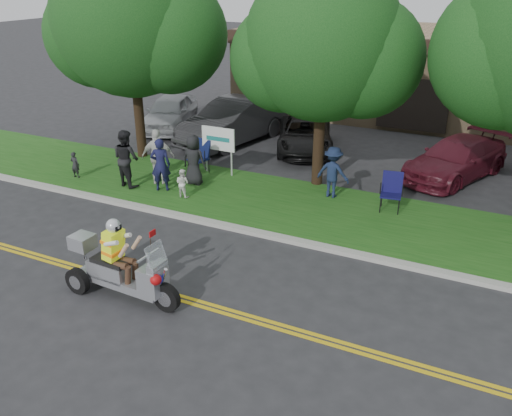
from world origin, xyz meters
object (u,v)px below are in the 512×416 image
at_px(spectator_adult_left, 161,165).
at_px(spectator_adult_right, 158,157).
at_px(parked_car_left, 234,121).
at_px(parked_car_far_left, 170,112).
at_px(parked_car_right, 456,159).
at_px(spectator_adult_mid, 126,158).
at_px(lawn_chair_a, 201,154).
at_px(trike_scooter, 120,270).
at_px(lawn_chair_b, 392,189).
at_px(parked_car_mid, 305,135).

height_order(spectator_adult_left, spectator_adult_right, spectator_adult_right).
bearing_deg(spectator_adult_left, parked_car_left, -111.18).
bearing_deg(parked_car_far_left, parked_car_right, -21.73).
bearing_deg(parked_car_far_left, spectator_adult_mid, -83.95).
relative_size(lawn_chair_a, parked_car_right, 0.25).
bearing_deg(parked_car_right, trike_scooter, -94.15).
bearing_deg(lawn_chair_a, spectator_adult_right, -100.77).
relative_size(lawn_chair_b, parked_car_far_left, 0.26).
relative_size(spectator_adult_left, parked_car_left, 0.32).
bearing_deg(parked_car_right, parked_car_mid, -163.48).
xyz_separation_m(lawn_chair_a, spectator_adult_mid, (-1.49, -2.16, 0.28)).
height_order(trike_scooter, parked_car_far_left, trike_scooter).
height_order(trike_scooter, spectator_adult_left, trike_scooter).
bearing_deg(spectator_adult_left, parked_car_mid, -138.25).
bearing_deg(spectator_adult_mid, parked_car_left, -82.03).
distance_m(lawn_chair_a, parked_car_mid, 4.80).
relative_size(trike_scooter, parked_car_left, 0.53).
relative_size(spectator_adult_right, parked_car_mid, 0.41).
bearing_deg(lawn_chair_a, spectator_adult_mid, -111.45).
xyz_separation_m(spectator_adult_left, parked_car_far_left, (-4.16, 6.57, -0.21)).
bearing_deg(lawn_chair_b, spectator_adult_mid, -176.02).
distance_m(lawn_chair_b, spectator_adult_right, 7.51).
bearing_deg(parked_car_mid, spectator_adult_mid, -141.42).
height_order(parked_car_far_left, parked_car_right, parked_car_far_left).
relative_size(lawn_chair_a, lawn_chair_b, 1.03).
distance_m(trike_scooter, parked_car_left, 11.83).
relative_size(spectator_adult_left, parked_car_far_left, 0.39).
bearing_deg(spectator_adult_left, parked_car_far_left, -84.38).
distance_m(spectator_adult_right, parked_car_far_left, 7.14).
xyz_separation_m(parked_car_mid, parked_car_right, (5.81, -0.63, 0.05)).
xyz_separation_m(spectator_adult_right, parked_car_left, (-0.15, 5.50, -0.13)).
relative_size(spectator_adult_left, spectator_adult_right, 0.94).
relative_size(lawn_chair_b, spectator_adult_mid, 0.60).
relative_size(lawn_chair_a, spectator_adult_right, 0.63).
relative_size(trike_scooter, spectator_adult_right, 1.55).
bearing_deg(parked_car_mid, lawn_chair_b, -66.57).
height_order(lawn_chair_a, parked_car_far_left, parked_car_far_left).
bearing_deg(spectator_adult_mid, lawn_chair_b, -153.01).
bearing_deg(lawn_chair_a, parked_car_mid, 75.63).
relative_size(spectator_adult_left, parked_car_right, 0.37).
bearing_deg(lawn_chair_b, parked_car_mid, 125.89).
bearing_deg(lawn_chair_b, spectator_adult_left, -174.93).
distance_m(parked_car_left, parked_car_right, 8.87).
bearing_deg(parked_car_left, parked_car_mid, 16.66).
xyz_separation_m(trike_scooter, lawn_chair_a, (-2.45, 7.40, 0.11)).
height_order(lawn_chair_a, parked_car_mid, lawn_chair_a).
bearing_deg(trike_scooter, spectator_adult_right, 120.73).
height_order(spectator_adult_left, parked_car_left, spectator_adult_left).
bearing_deg(trike_scooter, parked_car_far_left, 122.49).
xyz_separation_m(parked_car_left, parked_car_mid, (3.05, 0.29, -0.26)).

